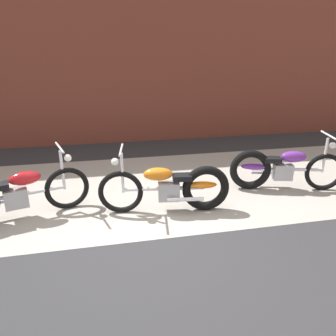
{
  "coord_description": "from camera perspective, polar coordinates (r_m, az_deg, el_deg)",
  "views": [
    {
      "loc": [
        -0.45,
        -3.57,
        2.34
      ],
      "look_at": [
        0.42,
        0.67,
        0.75
      ],
      "focal_mm": 33.94,
      "sensor_mm": 36.0,
      "label": 1
    }
  ],
  "objects": [
    {
      "name": "sidewalk_slab",
      "position": [
        5.83,
        -6.25,
        -3.61
      ],
      "size": [
        36.0,
        3.5,
        0.01
      ],
      "primitive_type": "cube",
      "color": "#9E998E",
      "rests_on": "ground"
    },
    {
      "name": "motorcycle_purple",
      "position": [
        5.95,
        19.22,
        -0.06
      ],
      "size": [
        1.97,
        0.75,
        1.03
      ],
      "rotation": [
        0.0,
        0.0,
        -0.24
      ],
      "color": "black",
      "rests_on": "ground"
    },
    {
      "name": "brick_building_wall",
      "position": [
        8.78,
        -9.37,
        21.23
      ],
      "size": [
        36.0,
        0.5,
        5.08
      ],
      "primitive_type": "cube",
      "color": "brown",
      "rests_on": "ground"
    },
    {
      "name": "motorcycle_orange",
      "position": [
        4.84,
        1.05,
        -3.49
      ],
      "size": [
        2.0,
        0.63,
        1.03
      ],
      "rotation": [
        0.0,
        0.0,
        3.01
      ],
      "color": "black",
      "rests_on": "ground"
    },
    {
      "name": "motorcycle_red",
      "position": [
        5.11,
        -26.59,
        -4.43
      ],
      "size": [
        1.95,
        0.81,
        1.03
      ],
      "rotation": [
        0.0,
        0.0,
        0.29
      ],
      "color": "black",
      "rests_on": "ground"
    },
    {
      "name": "ground_plane",
      "position": [
        4.29,
        -3.82,
        -12.91
      ],
      "size": [
        80.0,
        80.0,
        0.0
      ],
      "primitive_type": "plane",
      "color": "#2D2D30"
    }
  ]
}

